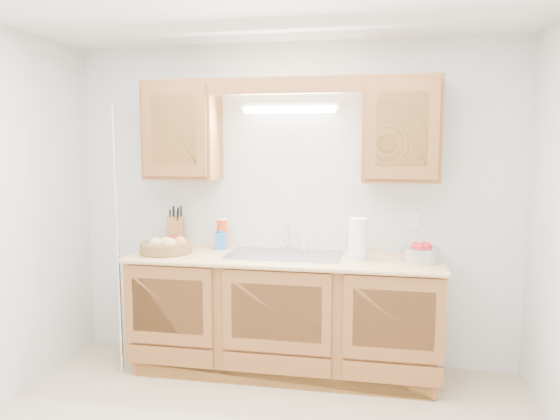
% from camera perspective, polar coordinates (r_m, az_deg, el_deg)
% --- Properties ---
extents(room, '(3.52, 3.50, 2.50)m').
position_cam_1_polar(room, '(2.85, -3.95, -2.66)').
color(room, '#C9B691').
rests_on(room, ground).
extents(base_cabinets, '(2.20, 0.60, 0.86)m').
position_cam_1_polar(base_cabinets, '(4.19, 0.45, -10.94)').
color(base_cabinets, brown).
rests_on(base_cabinets, ground).
extents(countertop, '(2.30, 0.63, 0.04)m').
position_cam_1_polar(countertop, '(4.06, 0.42, -5.08)').
color(countertop, '#E4B577').
rests_on(countertop, base_cabinets).
extents(upper_cabinet_left, '(0.55, 0.33, 0.75)m').
position_cam_1_polar(upper_cabinet_left, '(4.34, -10.13, 8.15)').
color(upper_cabinet_left, brown).
rests_on(upper_cabinet_left, room).
extents(upper_cabinet_right, '(0.55, 0.33, 0.75)m').
position_cam_1_polar(upper_cabinet_right, '(4.06, 12.56, 8.19)').
color(upper_cabinet_right, brown).
rests_on(upper_cabinet_right, room).
extents(valance, '(2.20, 0.05, 0.12)m').
position_cam_1_polar(valance, '(4.00, 0.45, 12.90)').
color(valance, brown).
rests_on(valance, room).
extents(fluorescent_fixture, '(0.76, 0.08, 0.08)m').
position_cam_1_polar(fluorescent_fixture, '(4.21, 1.03, 10.64)').
color(fluorescent_fixture, white).
rests_on(fluorescent_fixture, room).
extents(sink, '(0.84, 0.46, 0.36)m').
position_cam_1_polar(sink, '(4.09, 0.48, -5.73)').
color(sink, '#9E9EA3').
rests_on(sink, countertop).
extents(wire_shelf_pole, '(0.03, 0.03, 2.00)m').
position_cam_1_polar(wire_shelf_pole, '(4.19, -16.60, -3.31)').
color(wire_shelf_pole, silver).
rests_on(wire_shelf_pole, ground).
extents(outlet_plate, '(0.08, 0.01, 0.12)m').
position_cam_1_polar(outlet_plate, '(4.25, 13.89, -1.04)').
color(outlet_plate, white).
rests_on(outlet_plate, room).
extents(fruit_basket, '(0.50, 0.50, 0.12)m').
position_cam_1_polar(fruit_basket, '(4.24, -11.82, -3.68)').
color(fruit_basket, olive).
rests_on(fruit_basket, countertop).
extents(knife_block, '(0.16, 0.22, 0.34)m').
position_cam_1_polar(knife_block, '(4.45, -10.89, -2.26)').
color(knife_block, brown).
rests_on(knife_block, countertop).
extents(orange_canister, '(0.09, 0.09, 0.24)m').
position_cam_1_polar(orange_canister, '(4.35, -6.09, -2.43)').
color(orange_canister, '#E3410C').
rests_on(orange_canister, countertop).
extents(soap_bottle, '(0.10, 0.10, 0.19)m').
position_cam_1_polar(soap_bottle, '(4.33, -6.20, -2.79)').
color(soap_bottle, blue).
rests_on(soap_bottle, countertop).
extents(sponge, '(0.12, 0.08, 0.02)m').
position_cam_1_polar(sponge, '(4.24, 8.27, -4.22)').
color(sponge, '#CC333F').
rests_on(sponge, countertop).
extents(paper_towel, '(0.18, 0.18, 0.35)m').
position_cam_1_polar(paper_towel, '(3.99, 8.15, -2.94)').
color(paper_towel, silver).
rests_on(paper_towel, countertop).
extents(apple_bowl, '(0.36, 0.36, 0.14)m').
position_cam_1_polar(apple_bowl, '(3.96, 14.47, -4.40)').
color(apple_bowl, silver).
rests_on(apple_bowl, countertop).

